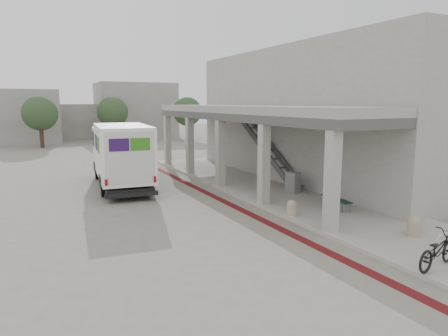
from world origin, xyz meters
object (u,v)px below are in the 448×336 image
bench (336,201)px  bicycle_black (437,250)px  fedex_truck (121,154)px  utility_cabinet (293,183)px

bench → bicycle_black: 5.76m
bench → bicycle_black: size_ratio=0.97×
fedex_truck → bench: fedex_truck is taller
utility_cabinet → fedex_truck: bearing=125.8°
fedex_truck → bench: size_ratio=4.50×
fedex_truck → bicycle_black: (4.70, -13.87, -1.09)m
fedex_truck → bicycle_black: bearing=-65.6°
bench → fedex_truck: bearing=135.7°
bench → bicycle_black: (-1.72, -5.50, 0.18)m
bench → utility_cabinet: utility_cabinet is taller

